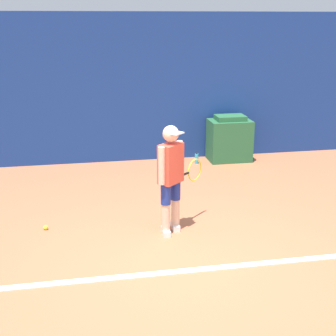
% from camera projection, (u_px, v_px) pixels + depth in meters
% --- Properties ---
extents(ground_plane, '(24.00, 24.00, 0.00)m').
position_uv_depth(ground_plane, '(181.00, 262.00, 5.79)').
color(ground_plane, '#B76642').
extents(back_wall, '(24.00, 0.10, 3.00)m').
position_uv_depth(back_wall, '(135.00, 89.00, 9.51)').
color(back_wall, navy).
rests_on(back_wall, ground_plane).
extents(court_baseline, '(21.60, 0.10, 0.01)m').
position_uv_depth(court_baseline, '(185.00, 271.00, 5.56)').
color(court_baseline, white).
rests_on(court_baseline, ground_plane).
extents(tennis_player, '(0.76, 0.69, 1.53)m').
position_uv_depth(tennis_player, '(171.00, 175.00, 6.36)').
color(tennis_player, beige).
rests_on(tennis_player, ground_plane).
extents(tennis_ball, '(0.07, 0.07, 0.07)m').
position_uv_depth(tennis_ball, '(46.00, 227.00, 6.65)').
color(tennis_ball, '#D1E533').
rests_on(tennis_ball, ground_plane).
extents(covered_chair, '(0.87, 0.58, 0.96)m').
position_uv_depth(covered_chair, '(229.00, 139.00, 9.80)').
color(covered_chair, '#28663D').
rests_on(covered_chair, ground_plane).
extents(water_bottle, '(0.08, 0.08, 0.23)m').
position_uv_depth(water_bottle, '(197.00, 158.00, 9.66)').
color(water_bottle, '#33ADD6').
rests_on(water_bottle, ground_plane).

